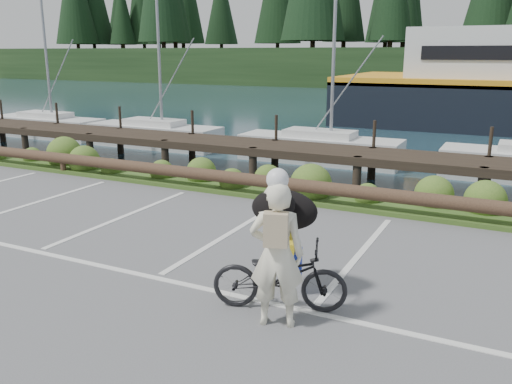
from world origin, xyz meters
TOP-DOWN VIEW (x-y plane):
  - ground at (0.00, 0.00)m, footprint 72.00×72.00m
  - harbor_backdrop at (0.40, 78.42)m, footprint 170.00×160.00m
  - vegetation_strip at (0.00, 5.30)m, footprint 34.00×1.60m
  - log_rail at (0.00, 4.60)m, footprint 32.00×0.30m
  - bicycle at (2.17, -0.49)m, footprint 1.96×1.20m
  - cyclist at (2.31, -0.90)m, footprint 0.81×0.66m
  - dog at (1.99, 0.07)m, footprint 0.79×1.12m

SIDE VIEW (x-z plane):
  - harbor_backdrop at x=0.40m, z-range -15.00..15.00m
  - ground at x=0.00m, z-range 0.00..0.00m
  - log_rail at x=0.00m, z-range -0.30..0.30m
  - vegetation_strip at x=0.00m, z-range 0.00..0.10m
  - bicycle at x=2.17m, z-range 0.00..0.97m
  - cyclist at x=2.31m, z-range 0.00..1.93m
  - dog at x=1.99m, z-range 0.97..1.55m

